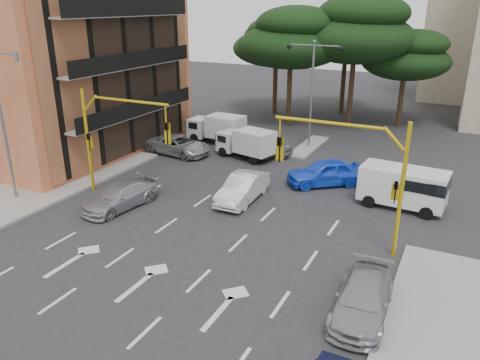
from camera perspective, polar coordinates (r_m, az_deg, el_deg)
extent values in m
plane|color=#28282B|center=(22.64, -4.78, -6.58)|extent=(120.00, 120.00, 0.00)
cube|color=gray|center=(36.24, 8.38, 4.06)|extent=(1.40, 6.00, 0.15)
cube|color=#C7643E|center=(38.25, -22.79, 13.43)|extent=(15.00, 16.00, 13.00)
cube|color=black|center=(33.04, -13.72, 12.62)|extent=(0.12, 14.72, 11.20)
cube|color=black|center=(49.12, 26.89, 16.51)|extent=(0.12, 11.04, 16.20)
cube|color=black|center=(61.41, 22.15, 16.68)|extent=(0.12, 11.04, 14.20)
cylinder|color=#382616|center=(42.47, 5.99, 9.97)|extent=(0.44, 0.44, 4.95)
ellipsoid|color=black|center=(41.87, 6.22, 15.97)|extent=(9.15, 9.15, 3.87)
ellipsoid|color=black|center=(41.17, 6.95, 18.47)|extent=(6.86, 6.86, 2.86)
ellipsoid|color=black|center=(42.24, 5.78, 17.82)|extent=(6.07, 6.07, 2.64)
cylinder|color=#382616|center=(42.89, 13.32, 9.95)|extent=(0.44, 0.44, 5.40)
ellipsoid|color=black|center=(42.29, 13.88, 16.42)|extent=(9.98, 9.98, 4.22)
ellipsoid|color=black|center=(41.68, 14.84, 19.10)|extent=(7.49, 7.49, 3.12)
ellipsoid|color=black|center=(42.62, 13.47, 18.42)|extent=(6.62, 6.62, 2.88)
cylinder|color=#382616|center=(47.25, 4.28, 10.85)|extent=(0.44, 0.44, 4.50)
ellipsoid|color=black|center=(46.72, 4.42, 15.74)|extent=(8.32, 8.32, 3.52)
ellipsoid|color=black|center=(46.01, 5.01, 17.77)|extent=(6.24, 6.24, 2.60)
ellipsoid|color=black|center=(47.10, 4.02, 17.26)|extent=(5.52, 5.52, 2.40)
cylinder|color=#382616|center=(44.25, 18.96, 8.81)|extent=(0.44, 0.44, 4.05)
ellipsoid|color=black|center=(43.70, 19.52, 13.48)|extent=(7.49, 7.49, 3.17)
ellipsoid|color=black|center=(43.10, 20.51, 15.33)|extent=(5.62, 5.62, 2.34)
ellipsoid|color=black|center=(43.96, 19.09, 14.99)|extent=(4.97, 4.97, 2.16)
cylinder|color=#382616|center=(48.18, 12.42, 10.89)|extent=(0.44, 0.44, 4.95)
ellipsoid|color=black|center=(47.65, 12.84, 16.17)|extent=(9.15, 9.15, 3.87)
ellipsoid|color=black|center=(47.02, 13.65, 18.34)|extent=(6.86, 6.86, 2.86)
ellipsoid|color=black|center=(47.99, 12.46, 17.81)|extent=(6.07, 6.07, 2.64)
cylinder|color=yellow|center=(20.56, 19.07, -1.44)|extent=(0.18, 0.18, 6.00)
cylinder|color=yellow|center=(19.93, 18.26, 4.82)|extent=(0.95, 0.14, 0.95)
cylinder|color=yellow|center=(20.38, 10.72, 6.87)|extent=(4.80, 0.14, 0.14)
cylinder|color=yellow|center=(21.17, 4.89, 6.42)|extent=(0.08, 0.08, 0.90)
imported|color=black|center=(21.45, 4.81, 3.70)|extent=(0.20, 0.24, 1.20)
cube|color=yellow|center=(21.52, 4.88, 3.76)|extent=(0.36, 0.06, 1.10)
imported|color=black|center=(20.45, 18.40, -1.48)|extent=(0.16, 0.20, 1.00)
cube|color=yellow|center=(20.54, 18.44, -1.39)|extent=(0.35, 0.08, 0.70)
cylinder|color=yellow|center=(28.07, -18.07, 4.52)|extent=(0.18, 0.18, 6.00)
cylinder|color=yellow|center=(27.18, -17.75, 8.95)|extent=(0.95, 0.14, 0.95)
cylinder|color=yellow|center=(25.30, -13.25, 9.37)|extent=(4.80, 0.14, 0.14)
cylinder|color=yellow|center=(24.08, -9.06, 8.00)|extent=(0.08, 0.08, 0.90)
imported|color=black|center=(24.33, -8.92, 5.59)|extent=(0.20, 0.24, 1.20)
cube|color=yellow|center=(24.39, -8.82, 5.63)|extent=(0.36, 0.06, 1.10)
imported|color=black|center=(27.82, -17.95, 4.39)|extent=(0.16, 0.20, 1.00)
cube|color=yellow|center=(27.89, -17.81, 4.45)|extent=(0.35, 0.08, 0.70)
cylinder|color=slate|center=(28.05, -26.87, 5.72)|extent=(0.16, 0.16, 8.00)
cylinder|color=slate|center=(26.72, -27.04, 13.63)|extent=(1.80, 0.10, 0.10)
cylinder|color=slate|center=(25.95, -25.60, 13.36)|extent=(0.20, 0.20, 0.45)
cylinder|color=slate|center=(35.34, 8.70, 10.01)|extent=(0.16, 0.16, 7.50)
cylinder|color=slate|center=(35.14, 7.59, 16.02)|extent=(1.80, 0.10, 0.10)
sphere|color=black|center=(35.50, 6.00, 15.89)|extent=(0.36, 0.36, 0.36)
cylinder|color=slate|center=(34.60, 10.51, 15.79)|extent=(1.80, 0.10, 0.10)
sphere|color=black|center=(34.34, 12.15, 15.39)|extent=(0.36, 0.36, 0.36)
sphere|color=slate|center=(34.84, 9.06, 16.32)|extent=(0.24, 0.24, 0.24)
imported|color=silver|center=(26.00, 0.34, -0.98)|extent=(1.66, 4.48, 1.46)
imported|color=blue|center=(28.69, 10.37, 0.93)|extent=(4.83, 4.32, 1.58)
imported|color=#A4A5AC|center=(25.93, -14.40, -1.91)|extent=(2.53, 4.77, 1.32)
imported|color=#93959A|center=(34.37, -7.56, 4.25)|extent=(5.18, 2.82, 1.38)
imported|color=gray|center=(34.16, 3.08, 4.33)|extent=(4.34, 2.21, 1.42)
imported|color=#97999E|center=(17.49, 14.75, -13.81)|extent=(2.03, 4.54, 1.29)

